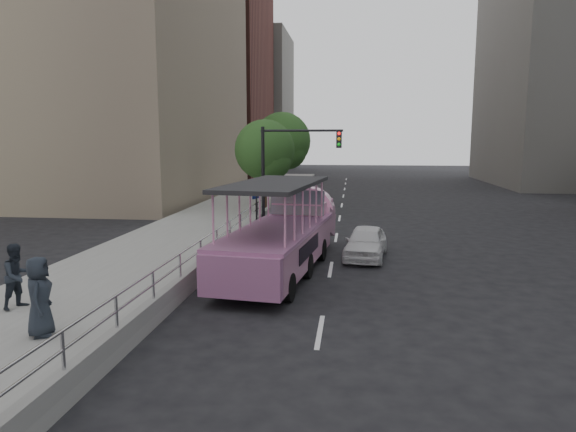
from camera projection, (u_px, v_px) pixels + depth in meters
name	position (u px, v px, depth m)	size (l,w,h in m)	color
ground	(289.00, 304.00, 14.35)	(160.00, 160.00, 0.00)	black
sidewalk	(197.00, 231.00, 24.85)	(5.50, 80.00, 0.30)	#A0A19B
kerb_wall	(201.00, 266.00, 16.63)	(0.24, 30.00, 0.36)	gray
guardrail	(200.00, 246.00, 16.53)	(0.07, 22.00, 0.71)	#BABBBF
duck_boat	(285.00, 236.00, 18.13)	(3.43, 9.79, 3.18)	black
car	(366.00, 242.00, 19.81)	(1.47, 3.63, 1.24)	white
pedestrian_mid	(18.00, 276.00, 12.98)	(0.81, 0.63, 1.66)	#242C35
pedestrian_far	(39.00, 296.00, 11.11)	(0.86, 0.56, 1.77)	#242C35
parking_sign	(256.00, 202.00, 23.16)	(0.27, 0.60, 2.84)	black
traffic_signal	(286.00, 160.00, 26.31)	(4.20, 0.32, 5.20)	black
street_tree_near	(266.00, 152.00, 29.82)	(3.52, 3.52, 5.72)	#39251A
street_tree_far	(283.00, 143.00, 35.61)	(3.97, 3.97, 6.45)	#39251A
midrise_brick	(190.00, 69.00, 61.75)	(18.00, 16.00, 26.00)	brown
midrise_stone_b	(236.00, 103.00, 77.65)	(16.00, 14.00, 20.00)	slate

